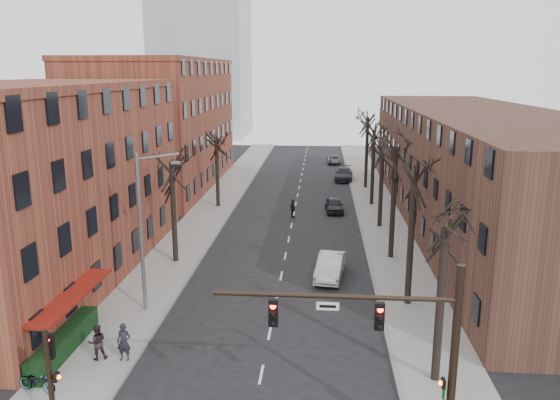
% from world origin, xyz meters
% --- Properties ---
extents(sidewalk_left, '(4.00, 90.00, 0.15)m').
position_xyz_m(sidewalk_left, '(-8.00, 35.00, 0.07)').
color(sidewalk_left, gray).
rests_on(sidewalk_left, ground).
extents(sidewalk_right, '(4.00, 90.00, 0.15)m').
position_xyz_m(sidewalk_right, '(8.00, 35.00, 0.07)').
color(sidewalk_right, gray).
rests_on(sidewalk_right, ground).
extents(building_left_near, '(12.00, 26.00, 12.00)m').
position_xyz_m(building_left_near, '(-16.00, 15.00, 6.00)').
color(building_left_near, brown).
rests_on(building_left_near, ground).
extents(building_left_far, '(12.00, 28.00, 14.00)m').
position_xyz_m(building_left_far, '(-16.00, 44.00, 7.00)').
color(building_left_far, brown).
rests_on(building_left_far, ground).
extents(building_right, '(12.00, 50.00, 10.00)m').
position_xyz_m(building_right, '(16.00, 30.00, 5.00)').
color(building_right, '#503325').
rests_on(building_right, ground).
extents(awning_left, '(1.20, 7.00, 0.15)m').
position_xyz_m(awning_left, '(-9.40, 6.00, 0.00)').
color(awning_left, maroon).
rests_on(awning_left, ground).
extents(hedge, '(0.80, 6.00, 1.00)m').
position_xyz_m(hedge, '(-9.50, 5.00, 0.65)').
color(hedge, black).
rests_on(hedge, sidewalk_left).
extents(tree_right_a, '(5.20, 5.20, 10.00)m').
position_xyz_m(tree_right_a, '(7.60, 4.00, 0.00)').
color(tree_right_a, black).
rests_on(tree_right_a, ground).
extents(tree_right_b, '(5.20, 5.20, 10.80)m').
position_xyz_m(tree_right_b, '(7.60, 12.00, 0.00)').
color(tree_right_b, black).
rests_on(tree_right_b, ground).
extents(tree_right_c, '(5.20, 5.20, 11.60)m').
position_xyz_m(tree_right_c, '(7.60, 20.00, 0.00)').
color(tree_right_c, black).
rests_on(tree_right_c, ground).
extents(tree_right_d, '(5.20, 5.20, 10.00)m').
position_xyz_m(tree_right_d, '(7.60, 28.00, 0.00)').
color(tree_right_d, black).
rests_on(tree_right_d, ground).
extents(tree_right_e, '(5.20, 5.20, 10.80)m').
position_xyz_m(tree_right_e, '(7.60, 36.00, 0.00)').
color(tree_right_e, black).
rests_on(tree_right_e, ground).
extents(tree_right_f, '(5.20, 5.20, 11.60)m').
position_xyz_m(tree_right_f, '(7.60, 44.00, 0.00)').
color(tree_right_f, black).
rests_on(tree_right_f, ground).
extents(tree_left_a, '(5.20, 5.20, 9.50)m').
position_xyz_m(tree_left_a, '(-7.60, 18.00, 0.00)').
color(tree_left_a, black).
rests_on(tree_left_a, ground).
extents(tree_left_b, '(5.20, 5.20, 9.50)m').
position_xyz_m(tree_left_b, '(-7.60, 34.00, 0.00)').
color(tree_left_b, black).
rests_on(tree_left_b, ground).
extents(signal_mast_arm, '(8.14, 0.30, 7.20)m').
position_xyz_m(signal_mast_arm, '(5.45, -1.00, 4.40)').
color(signal_mast_arm, black).
rests_on(signal_mast_arm, ground).
extents(signal_pole_left, '(0.47, 0.44, 4.40)m').
position_xyz_m(signal_pole_left, '(-6.99, -0.95, 2.61)').
color(signal_pole_left, black).
rests_on(signal_pole_left, ground).
extents(streetlight, '(2.45, 0.22, 9.03)m').
position_xyz_m(streetlight, '(-7.03, 10.00, 5.01)').
color(streetlight, slate).
rests_on(streetlight, ground).
extents(silver_sedan, '(2.20, 4.76, 1.51)m').
position_xyz_m(silver_sedan, '(3.21, 16.03, 0.76)').
color(silver_sedan, silver).
rests_on(silver_sedan, ground).
extents(parked_car_near, '(1.87, 4.04, 1.34)m').
position_xyz_m(parked_car_near, '(3.80, 33.10, 0.67)').
color(parked_car_near, black).
rests_on(parked_car_near, ground).
extents(parked_car_mid, '(2.48, 5.36, 1.52)m').
position_xyz_m(parked_car_mid, '(5.30, 48.76, 0.76)').
color(parked_car_mid, black).
rests_on(parked_car_mid, ground).
extents(parked_car_far, '(1.97, 4.14, 1.14)m').
position_xyz_m(parked_car_far, '(4.38, 60.90, 0.57)').
color(parked_car_far, '#525459').
rests_on(parked_car_far, ground).
extents(pedestrian_a, '(0.66, 0.44, 1.79)m').
position_xyz_m(pedestrian_a, '(-6.40, 4.51, 1.05)').
color(pedestrian_a, black).
rests_on(pedestrian_a, sidewalk_left).
extents(pedestrian_b, '(1.02, 0.93, 1.69)m').
position_xyz_m(pedestrian_b, '(-7.66, 4.51, 1.00)').
color(pedestrian_b, black).
rests_on(pedestrian_b, sidewalk_left).
extents(pedestrian_crossing, '(0.81, 1.10, 1.74)m').
position_xyz_m(pedestrian_crossing, '(-0.03, 30.67, 0.87)').
color(pedestrian_crossing, black).
rests_on(pedestrian_crossing, ground).
extents(bicycle, '(1.88, 1.00, 0.94)m').
position_xyz_m(bicycle, '(-9.12, 1.75, 0.62)').
color(bicycle, gray).
rests_on(bicycle, sidewalk_left).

